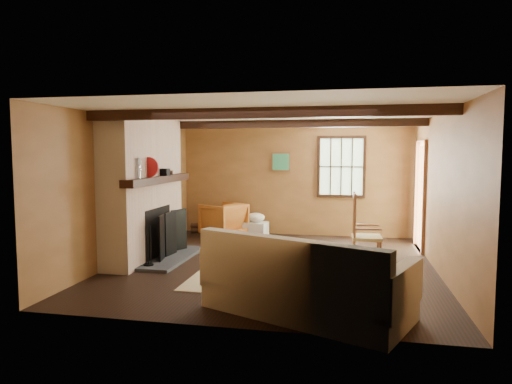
% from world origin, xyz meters
% --- Properties ---
extents(ground, '(5.50, 5.50, 0.00)m').
position_xyz_m(ground, '(0.00, 0.00, 0.00)').
color(ground, black).
rests_on(ground, ground).
extents(room_envelope, '(5.02, 5.52, 2.44)m').
position_xyz_m(room_envelope, '(0.22, 0.26, 1.63)').
color(room_envelope, '#9B6237').
rests_on(room_envelope, ground).
extents(fireplace, '(1.02, 2.30, 2.40)m').
position_xyz_m(fireplace, '(-2.23, -0.00, 1.10)').
color(fireplace, '#AA6441').
rests_on(fireplace, ground).
extents(rug, '(2.50, 3.00, 0.01)m').
position_xyz_m(rug, '(0.20, -0.20, 0.00)').
color(rug, tan).
rests_on(rug, ground).
extents(rocking_chair, '(0.86, 0.49, 1.17)m').
position_xyz_m(rocking_chair, '(1.42, 0.26, 0.49)').
color(rocking_chair, tan).
rests_on(rocking_chair, ground).
extents(sofa, '(2.49, 1.83, 0.92)m').
position_xyz_m(sofa, '(0.70, -2.21, 0.33)').
color(sofa, white).
rests_on(sofa, ground).
extents(firewood_pile, '(0.60, 0.11, 0.22)m').
position_xyz_m(firewood_pile, '(-2.01, 2.52, 0.11)').
color(firewood_pile, '#523323').
rests_on(firewood_pile, ground).
extents(laundry_basket, '(0.55, 0.45, 0.30)m').
position_xyz_m(laundry_basket, '(-0.81, 2.43, 0.15)').
color(laundry_basket, white).
rests_on(laundry_basket, ground).
extents(basket_pillow, '(0.44, 0.36, 0.20)m').
position_xyz_m(basket_pillow, '(-0.81, 2.43, 0.40)').
color(basket_pillow, white).
rests_on(basket_pillow, laundry_basket).
extents(armchair, '(1.09, 1.08, 0.73)m').
position_xyz_m(armchair, '(-1.45, 2.17, 0.37)').
color(armchair, '#BF6026').
rests_on(armchair, ground).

